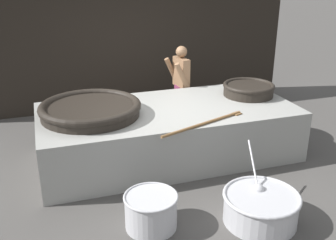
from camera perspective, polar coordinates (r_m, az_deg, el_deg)
The scene contains 9 objects.
ground_plane at distance 6.42m, azimuth -0.00°, elevation -5.02°, with size 60.00×60.00×0.00m, color #474442.
back_wall at distance 8.38m, azimuth -5.89°, elevation 13.42°, with size 7.05×0.24×3.40m, color black.
hearth_platform at distance 6.25m, azimuth -0.00°, elevation -1.72°, with size 3.96×1.83×0.81m.
giant_wok_near at distance 5.86m, azimuth -11.20°, elevation 1.60°, with size 1.49×1.49×0.20m.
giant_wok_far at distance 6.81m, azimuth 11.60°, elevation 4.44°, with size 0.87×0.87×0.21m.
stirring_paddle at distance 5.51m, azimuth 5.65°, elevation -0.39°, with size 1.41×0.57×0.04m.
cook at distance 7.41m, azimuth 1.85°, elevation 5.43°, with size 0.37×0.57×1.51m.
prep_bowl_vegetables at distance 4.90m, azimuth 13.29°, elevation -12.09°, with size 0.92×1.17×0.75m.
prep_bowl_meat at distance 4.68m, azimuth -2.49°, elevation -12.88°, with size 0.64×0.64×0.42m.
Camera 1 is at (-1.81, -5.45, 2.88)m, focal length 42.00 mm.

